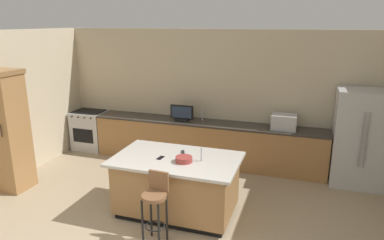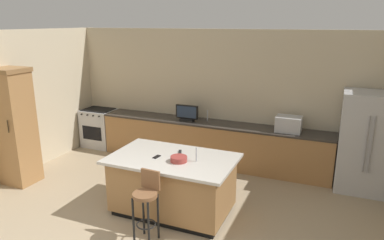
{
  "view_description": "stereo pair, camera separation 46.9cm",
  "coord_description": "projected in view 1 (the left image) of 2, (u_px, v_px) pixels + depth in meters",
  "views": [
    {
      "loc": [
        1.88,
        -2.89,
        2.97
      ],
      "look_at": [
        0.02,
        2.75,
        1.31
      ],
      "focal_mm": 33.18,
      "sensor_mm": 36.0,
      "label": 1
    },
    {
      "loc": [
        2.32,
        -2.73,
        2.97
      ],
      "look_at": [
        0.02,
        2.75,
        1.31
      ],
      "focal_mm": 33.18,
      "sensor_mm": 36.0,
      "label": 2
    }
  ],
  "objects": [
    {
      "name": "range_oven",
      "position": [
        90.0,
        130.0,
        8.48
      ],
      "size": [
        0.76,
        0.63,
        0.93
      ],
      "color": "#B7BABF",
      "rests_on": "ground_plane"
    },
    {
      "name": "sink_faucet_back",
      "position": [
        202.0,
        115.0,
        7.58
      ],
      "size": [
        0.02,
        0.02,
        0.24
      ],
      "primitive_type": "cylinder",
      "color": "#B2B2B7",
      "rests_on": "counter_back"
    },
    {
      "name": "kitchen_island",
      "position": [
        177.0,
        185.0,
        5.6
      ],
      "size": [
        1.95,
        1.2,
        0.93
      ],
      "color": "black",
      "rests_on": "ground_plane"
    },
    {
      "name": "wall_left",
      "position": [
        8.0,
        107.0,
        6.7
      ],
      "size": [
        0.12,
        4.82,
        2.82
      ],
      "primitive_type": "cube",
      "color": "beige",
      "rests_on": "ground_plane"
    },
    {
      "name": "sink_faucet_island",
      "position": [
        201.0,
        154.0,
        5.33
      ],
      "size": [
        0.02,
        0.02,
        0.22
      ],
      "primitive_type": "cylinder",
      "color": "#B2B2B7",
      "rests_on": "kitchen_island"
    },
    {
      "name": "tv_monitor",
      "position": [
        182.0,
        114.0,
        7.56
      ],
      "size": [
        0.5,
        0.16,
        0.34
      ],
      "color": "black",
      "rests_on": "counter_back"
    },
    {
      "name": "counter_back",
      "position": [
        206.0,
        143.0,
        7.61
      ],
      "size": [
        4.99,
        0.62,
        0.91
      ],
      "color": "#9E7042",
      "rests_on": "ground_plane"
    },
    {
      "name": "wall_back",
      "position": [
        215.0,
        96.0,
        7.67
      ],
      "size": [
        7.32,
        0.12,
        2.82
      ],
      "primitive_type": "cube",
      "color": "beige",
      "rests_on": "ground_plane"
    },
    {
      "name": "fruit_bowl",
      "position": [
        184.0,
        159.0,
        5.31
      ],
      "size": [
        0.25,
        0.25,
        0.08
      ],
      "primitive_type": "cylinder",
      "color": "#993833",
      "rests_on": "kitchen_island"
    },
    {
      "name": "bar_stool_center",
      "position": [
        155.0,
        202.0,
        4.81
      ],
      "size": [
        0.34,
        0.35,
        1.01
      ],
      "rotation": [
        0.0,
        0.0,
        -0.06
      ],
      "color": "brown",
      "rests_on": "ground_plane"
    },
    {
      "name": "tv_remote",
      "position": [
        183.0,
        152.0,
        5.68
      ],
      "size": [
        0.11,
        0.17,
        0.02
      ],
      "primitive_type": "cube",
      "rotation": [
        0.0,
        0.0,
        0.4
      ],
      "color": "black",
      "rests_on": "kitchen_island"
    },
    {
      "name": "refrigerator",
      "position": [
        360.0,
        138.0,
        6.51
      ],
      "size": [
        0.94,
        0.82,
        1.8
      ],
      "color": "#B7BABF",
      "rests_on": "ground_plane"
    },
    {
      "name": "cabinet_tower",
      "position": [
        6.0,
        129.0,
        6.28
      ],
      "size": [
        0.64,
        0.58,
        2.18
      ],
      "color": "#9E7042",
      "rests_on": "ground_plane"
    },
    {
      "name": "cell_phone",
      "position": [
        161.0,
        158.0,
        5.47
      ],
      "size": [
        0.09,
        0.16,
        0.01
      ],
      "primitive_type": "cube",
      "rotation": [
        0.0,
        0.0,
        -0.11
      ],
      "color": "black",
      "rests_on": "kitchen_island"
    },
    {
      "name": "microwave",
      "position": [
        284.0,
        122.0,
        6.97
      ],
      "size": [
        0.48,
        0.36,
        0.3
      ],
      "primitive_type": "cube",
      "color": "#B7BABF",
      "rests_on": "counter_back"
    }
  ]
}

